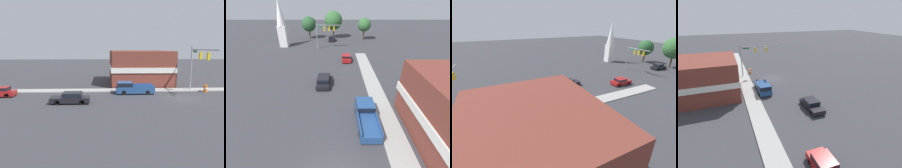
# 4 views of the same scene
# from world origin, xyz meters

# --- Properties ---
(ground_plane) EXTENTS (200.00, 200.00, 0.00)m
(ground_plane) POSITION_xyz_m (0.00, 0.00, 0.00)
(ground_plane) COLOR #38383D
(sidewalk_curb) EXTENTS (2.40, 60.00, 0.14)m
(sidewalk_curb) POSITION_xyz_m (5.70, 0.00, 0.07)
(sidewalk_curb) COLOR #9E9E99
(sidewalk_curb) RESTS_ON ground
(near_signal_assembly) EXTENTS (8.48, 0.49, 7.07)m
(near_signal_assembly) POSITION_xyz_m (3.11, -3.48, 5.17)
(near_signal_assembly) COLOR gray
(near_signal_assembly) RESTS_ON ground
(car_lead) EXTENTS (1.93, 4.81, 1.39)m
(car_lead) POSITION_xyz_m (-2.12, 14.74, 0.73)
(car_lead) COLOR black
(car_lead) RESTS_ON ground
(car_oncoming) EXTENTS (1.86, 4.27, 1.41)m
(car_oncoming) POSITION_xyz_m (1.98, 25.29, 0.74)
(car_oncoming) COLOR black
(car_oncoming) RESTS_ON ground
(pickup_truck_parked) EXTENTS (2.06, 5.66, 1.80)m
(pickup_truck_parked) POSITION_xyz_m (3.27, 6.48, 0.89)
(pickup_truck_parked) COLOR black
(pickup_truck_parked) RESTS_ON ground
(construction_barrel) EXTENTS (0.56, 0.56, 1.14)m
(construction_barrel) POSITION_xyz_m (3.90, -5.17, 0.58)
(construction_barrel) COLOR orange
(construction_barrel) RESTS_ON ground
(corner_brick_building) EXTENTS (12.58, 11.31, 6.24)m
(corner_brick_building) POSITION_xyz_m (13.54, 3.72, 3.11)
(corner_brick_building) COLOR brown
(corner_brick_building) RESTS_ON ground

